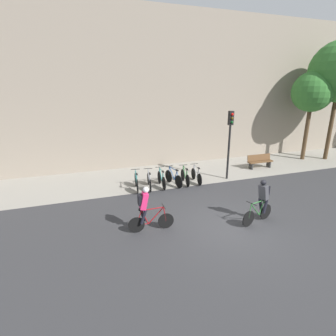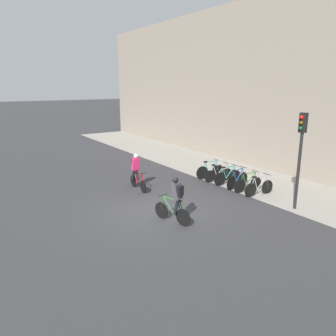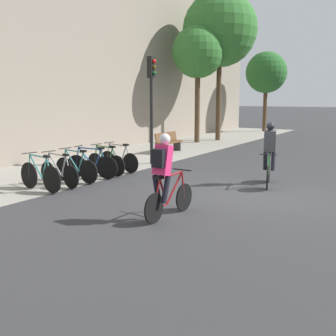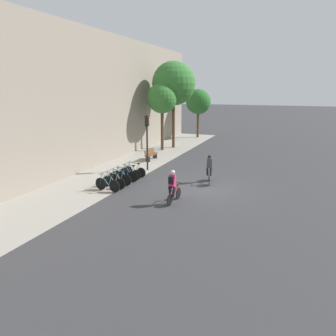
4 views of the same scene
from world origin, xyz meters
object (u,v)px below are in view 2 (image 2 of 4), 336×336
parked_bike_0 (210,171)px  parked_bike_2 (228,177)px  parked_bike_4 (248,183)px  cyclist_pink (136,170)px  cyclist_grey (176,199)px  parked_bike_3 (237,180)px  parked_bike_5 (259,187)px  traffic_light_pole (301,144)px  parked_bike_1 (218,174)px

parked_bike_0 → parked_bike_2: size_ratio=1.00×
parked_bike_4 → parked_bike_2: bearing=180.0°
cyclist_pink → cyclist_grey: bearing=-9.7°
parked_bike_2 → parked_bike_4: size_ratio=1.04×
cyclist_grey → parked_bike_3: cyclist_grey is taller
cyclist_pink → parked_bike_5: 5.80m
parked_bike_2 → traffic_light_pole: size_ratio=0.43×
cyclist_grey → traffic_light_pole: (1.48, 4.88, 1.73)m
parked_bike_4 → traffic_light_pole: bearing=-1.2°
parked_bike_2 → parked_bike_0: bearing=180.0°
parked_bike_1 → parked_bike_5: bearing=0.0°
parked_bike_1 → cyclist_grey: bearing=-57.2°
parked_bike_1 → cyclist_pink: bearing=-106.7°
parked_bike_5 → traffic_light_pole: (1.94, -0.05, 2.28)m
parked_bike_3 → parked_bike_5: size_ratio=1.03×
parked_bike_2 → parked_bike_3: parked_bike_3 is taller
parked_bike_4 → traffic_light_pole: 3.48m
cyclist_pink → parked_bike_2: (1.94, 4.18, -0.54)m
parked_bike_2 → parked_bike_3: size_ratio=0.98×
cyclist_pink → cyclist_grey: 4.50m
parked_bike_1 → parked_bike_3: size_ratio=0.98×
parked_bike_5 → traffic_light_pole: 3.00m
cyclist_grey → parked_bike_2: cyclist_grey is taller
parked_bike_3 → parked_bike_5: 1.36m
cyclist_grey → parked_bike_1: (-3.18, 4.94, -0.56)m
cyclist_grey → parked_bike_1: cyclist_grey is taller
parked_bike_2 → traffic_light_pole: 4.59m
cyclist_grey → parked_bike_5: (-0.46, 4.94, -0.55)m
cyclist_grey → parked_bike_0: cyclist_grey is taller
parked_bike_5 → traffic_light_pole: bearing=-1.6°
cyclist_pink → parked_bike_2: bearing=65.1°
parked_bike_0 → parked_bike_1: bearing=-0.2°
parked_bike_3 → cyclist_pink: bearing=-122.1°
parked_bike_5 → parked_bike_4: bearing=179.9°
cyclist_grey → parked_bike_1: 5.90m
parked_bike_0 → traffic_light_pole: size_ratio=0.44×
parked_bike_3 → traffic_light_pole: 4.01m
parked_bike_1 → parked_bike_2: size_ratio=0.99×
parked_bike_0 → parked_bike_3: 2.05m
parked_bike_1 → traffic_light_pole: 5.20m
parked_bike_0 → parked_bike_1: size_ratio=1.01×
parked_bike_0 → parked_bike_1: (0.68, -0.00, -0.02)m
cyclist_pink → traffic_light_pole: size_ratio=0.45×
cyclist_pink → parked_bike_0: size_ratio=1.03×
cyclist_grey → traffic_light_pole: bearing=73.1°
parked_bike_0 → parked_bike_3: parked_bike_0 is taller
parked_bike_2 → parked_bike_5: (2.05, -0.00, -0.01)m
cyclist_pink → parked_bike_4: cyclist_pink is taller
parked_bike_1 → traffic_light_pole: bearing=-0.6°
parked_bike_0 → parked_bike_2: bearing=-0.0°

